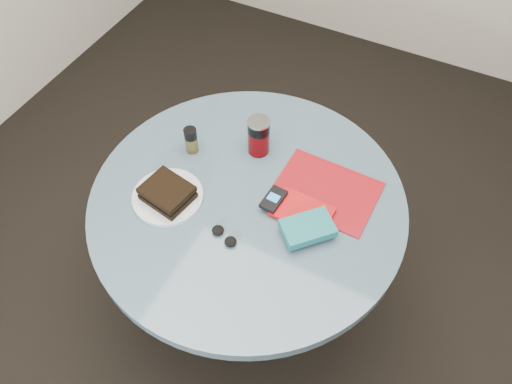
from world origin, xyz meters
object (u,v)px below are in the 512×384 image
at_px(red_book, 302,212).
at_px(mp3_player, 273,199).
at_px(soda_can, 259,136).
at_px(sandwich, 167,193).
at_px(plate, 168,197).
at_px(magazine, 326,191).
at_px(table, 248,227).
at_px(pepper_grinder, 191,140).
at_px(novel, 308,228).
at_px(headphones, 224,236).

relative_size(red_book, mp3_player, 1.85).
height_order(soda_can, red_book, soda_can).
height_order(sandwich, soda_can, soda_can).
relative_size(plate, red_book, 1.26).
height_order(sandwich, red_book, sandwich).
xyz_separation_m(magazine, mp3_player, (-0.13, -0.12, 0.03)).
bearing_deg(mp3_player, sandwich, -155.87).
height_order(table, pepper_grinder, pepper_grinder).
distance_m(plate, magazine, 0.50).
relative_size(pepper_grinder, novel, 0.66).
relative_size(magazine, red_book, 1.80).
bearing_deg(soda_can, pepper_grinder, -153.16).
distance_m(plate, soda_can, 0.36).
distance_m(red_book, mp3_player, 0.10).
bearing_deg(sandwich, magazine, 30.91).
height_order(plate, soda_can, soda_can).
bearing_deg(magazine, red_book, -104.12).
xyz_separation_m(soda_can, novel, (0.28, -0.24, -0.03)).
height_order(plate, headphones, headphones).
bearing_deg(mp3_player, novel, -21.80).
distance_m(soda_can, novel, 0.37).
bearing_deg(pepper_grinder, magazine, 4.94).
bearing_deg(red_book, mp3_player, -174.07).
relative_size(sandwich, soda_can, 1.17).
xyz_separation_m(pepper_grinder, mp3_player, (0.34, -0.08, -0.02)).
bearing_deg(mp3_player, plate, -157.37).
relative_size(plate, headphones, 2.25).
distance_m(sandwich, soda_can, 0.35).
bearing_deg(magazine, pepper_grinder, -173.56).
height_order(magazine, red_book, red_book).
bearing_deg(mp3_player, table, -169.79).
bearing_deg(red_book, table, -171.06).
xyz_separation_m(pepper_grinder, red_book, (0.44, -0.07, -0.04)).
height_order(table, red_book, red_book).
height_order(pepper_grinder, red_book, pepper_grinder).
distance_m(magazine, headphones, 0.36).
distance_m(sandwich, headphones, 0.23).
distance_m(sandwich, magazine, 0.50).
height_order(sandwich, pepper_grinder, pepper_grinder).
bearing_deg(red_book, sandwich, -158.27).
xyz_separation_m(table, soda_can, (-0.06, 0.20, 0.23)).
relative_size(table, headphones, 10.12).
distance_m(table, plate, 0.30).
bearing_deg(sandwich, soda_can, 63.66).
bearing_deg(headphones, mp3_player, 66.43).
bearing_deg(pepper_grinder, novel, -15.77).
relative_size(table, sandwich, 6.19).
height_order(plate, magazine, plate).
height_order(plate, mp3_player, mp3_player).
distance_m(table, pepper_grinder, 0.35).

